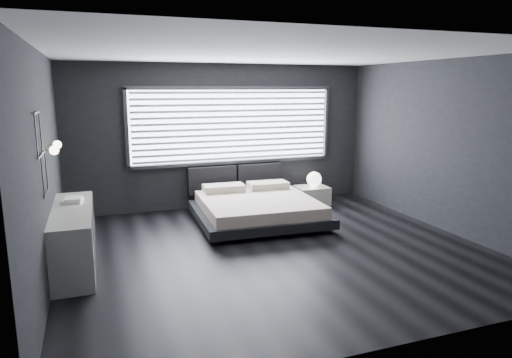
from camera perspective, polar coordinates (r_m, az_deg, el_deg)
name	(u,v)px	position (r m, az deg, el deg)	size (l,w,h in m)	color
room	(276,155)	(6.46, 2.56, 2.95)	(6.04, 6.00, 2.80)	black
window	(234,126)	(9.03, -2.80, 6.69)	(4.14, 0.09, 1.52)	white
headboard	(236,178)	(9.13, -2.46, 0.14)	(1.96, 0.16, 0.52)	black
sconce_near	(54,150)	(6.02, -23.95, 3.29)	(0.18, 0.11, 0.11)	silver
sconce_far	(57,145)	(6.61, -23.62, 3.96)	(0.18, 0.11, 0.11)	silver
wall_art_upper	(38,135)	(5.41, -25.55, 5.02)	(0.01, 0.48, 0.48)	#47474C
wall_art_lower	(45,174)	(5.71, -24.92, 0.59)	(0.01, 0.48, 0.48)	#47474C
bed	(257,208)	(8.07, 0.17, -3.61)	(2.24, 2.14, 0.56)	black
nightstand	(312,195)	(9.37, 6.97, -2.05)	(0.63, 0.53, 0.37)	silver
orb_lamp	(314,179)	(9.32, 7.28, -0.03)	(0.30, 0.30, 0.30)	white
dresser	(72,238)	(6.54, -22.02, -6.81)	(0.58, 1.99, 0.79)	silver
book_stack	(73,200)	(6.78, -21.93, -2.41)	(0.29, 0.35, 0.07)	white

